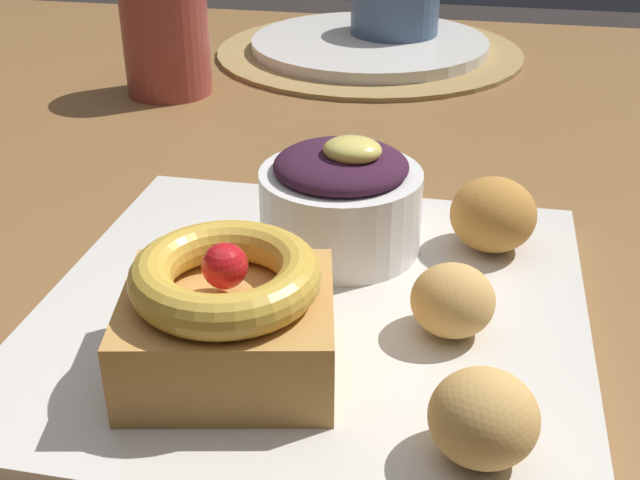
# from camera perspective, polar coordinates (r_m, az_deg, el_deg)

# --- Properties ---
(dining_table) EXTENTS (1.43, 1.02, 0.73)m
(dining_table) POSITION_cam_1_polar(r_m,az_deg,el_deg) (0.66, -1.47, -2.03)
(dining_table) COLOR brown
(dining_table) RESTS_ON ground_plane
(woven_placemat) EXTENTS (0.33, 0.33, 0.00)m
(woven_placemat) POSITION_cam_1_polar(r_m,az_deg,el_deg) (0.92, 3.47, 13.00)
(woven_placemat) COLOR #997A47
(woven_placemat) RESTS_ON dining_table
(front_plate) EXTENTS (0.28, 0.28, 0.01)m
(front_plate) POSITION_cam_1_polar(r_m,az_deg,el_deg) (0.44, -0.52, -5.16)
(front_plate) COLOR silver
(front_plate) RESTS_ON dining_table
(cake_slice) EXTENTS (0.11, 0.10, 0.07)m
(cake_slice) POSITION_cam_1_polar(r_m,az_deg,el_deg) (0.37, -6.46, -5.21)
(cake_slice) COLOR #C68E47
(cake_slice) RESTS_ON front_plate
(berry_ramekin) EXTENTS (0.09, 0.09, 0.07)m
(berry_ramekin) POSITION_cam_1_polar(r_m,az_deg,el_deg) (0.47, 1.46, 2.85)
(berry_ramekin) COLOR white
(berry_ramekin) RESTS_ON front_plate
(fritter_front) EXTENTS (0.04, 0.04, 0.04)m
(fritter_front) POSITION_cam_1_polar(r_m,az_deg,el_deg) (0.41, 9.26, -4.19)
(fritter_front) COLOR tan
(fritter_front) RESTS_ON front_plate
(fritter_middle) EXTENTS (0.04, 0.04, 0.04)m
(fritter_middle) POSITION_cam_1_polar(r_m,az_deg,el_deg) (0.34, 11.36, -12.09)
(fritter_middle) COLOR tan
(fritter_middle) RESTS_ON front_plate
(fritter_back) EXTENTS (0.05, 0.05, 0.04)m
(fritter_back) POSITION_cam_1_polar(r_m,az_deg,el_deg) (0.49, 12.01, 1.75)
(fritter_back) COLOR #BC7F38
(fritter_back) RESTS_ON front_plate
(back_plate) EXTENTS (0.26, 0.26, 0.01)m
(back_plate) POSITION_cam_1_polar(r_m,az_deg,el_deg) (0.92, 3.48, 13.51)
(back_plate) COLOR silver
(back_plate) RESTS_ON woven_placemat
(back_ramekin) EXTENTS (0.10, 0.10, 0.07)m
(back_ramekin) POSITION_cam_1_polar(r_m,az_deg,el_deg) (0.94, 5.28, 16.06)
(back_ramekin) COLOR #3D5675
(back_ramekin) RESTS_ON back_plate
(coffee_mug) EXTENTS (0.08, 0.08, 0.10)m
(coffee_mug) POSITION_cam_1_polar(r_m,az_deg,el_deg) (0.79, -10.70, 13.47)
(coffee_mug) COLOR #993D33
(coffee_mug) RESTS_ON dining_table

